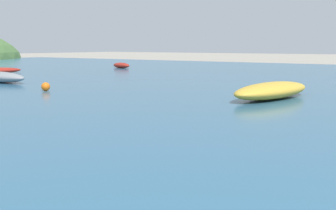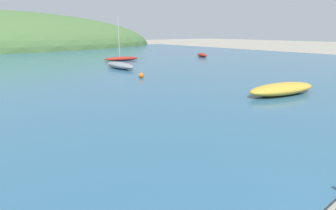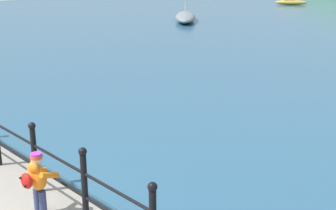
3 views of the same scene
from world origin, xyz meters
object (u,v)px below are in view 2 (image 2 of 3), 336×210
Objects in this scene: boat_far_left at (202,55)px; mooring_buoy at (141,75)px; boat_nearest_quay at (120,65)px; boat_mid_harbor at (121,58)px; boat_green_fishing at (282,89)px.

boat_far_left reaches higher than mooring_buoy.
boat_far_left is at bearing 14.31° from boat_nearest_quay.
boat_mid_harbor reaches higher than boat_far_left.
boat_mid_harbor is at bearing 68.41° from mooring_buoy.
boat_green_fishing is 12.38× the size of mooring_buoy.
boat_far_left is at bearing 30.70° from mooring_buoy.
boat_green_fishing is at bearing -93.87° from boat_mid_harbor.
boat_nearest_quay is at bearing -165.69° from boat_far_left.
boat_mid_harbor is at bearing 60.72° from boat_nearest_quay.
boat_nearest_quay is 1.70× the size of boat_far_left.
boat_nearest_quay is at bearing -119.28° from boat_mid_harbor.
boat_mid_harbor is 13.15× the size of mooring_buoy.
boat_green_fishing is (-1.44, -21.21, 0.06)m from boat_mid_harbor.
boat_far_left is at bearing 56.08° from boat_green_fishing.
boat_mid_harbor is (3.48, 6.21, -0.05)m from boat_nearest_quay.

